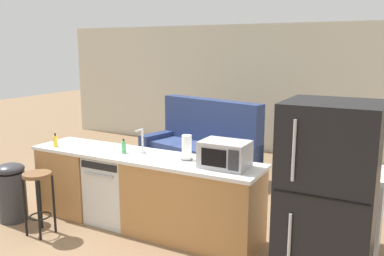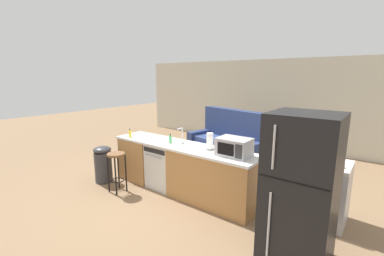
{
  "view_description": "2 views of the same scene",
  "coord_description": "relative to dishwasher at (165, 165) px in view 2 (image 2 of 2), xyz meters",
  "views": [
    {
      "loc": [
        2.84,
        -3.79,
        2.14
      ],
      "look_at": [
        0.51,
        0.59,
        1.15
      ],
      "focal_mm": 38.0,
      "sensor_mm": 36.0,
      "label": 1
    },
    {
      "loc": [
        3.03,
        -3.4,
        2.11
      ],
      "look_at": [
        -0.0,
        0.52,
        1.1
      ],
      "focal_mm": 24.0,
      "sensor_mm": 36.0,
      "label": 2
    }
  ],
  "objects": [
    {
      "name": "ground_plane",
      "position": [
        0.25,
        0.0,
        -0.42
      ],
      "size": [
        24.0,
        24.0,
        0.0
      ],
      "primitive_type": "plane",
      "color": "#896B4C"
    },
    {
      "name": "wall_back",
      "position": [
        0.55,
        4.2,
        0.88
      ],
      "size": [
        10.0,
        0.06,
        2.6
      ],
      "color": "beige",
      "rests_on": "ground_plane"
    },
    {
      "name": "kitchen_counter",
      "position": [
        0.49,
        0.0,
        -0.0
      ],
      "size": [
        2.94,
        0.66,
        0.9
      ],
      "color": "#B77F47",
      "rests_on": "ground_plane"
    },
    {
      "name": "dishwasher",
      "position": [
        0.0,
        0.0,
        0.0
      ],
      "size": [
        0.58,
        0.61,
        0.84
      ],
      "color": "silver",
      "rests_on": "ground_plane"
    },
    {
      "name": "stove_range",
      "position": [
        2.6,
        0.55,
        0.03
      ],
      "size": [
        0.76,
        0.68,
        0.9
      ],
      "color": "#B7B7BC",
      "rests_on": "ground_plane"
    },
    {
      "name": "refrigerator",
      "position": [
        2.6,
        -0.55,
        0.44
      ],
      "size": [
        0.72,
        0.73,
        1.73
      ],
      "color": "black",
      "rests_on": "ground_plane"
    },
    {
      "name": "microwave",
      "position": [
        1.46,
        -0.0,
        0.62
      ],
      "size": [
        0.5,
        0.37,
        0.28
      ],
      "color": "#B7B7BC",
      "rests_on": "kitchen_counter"
    },
    {
      "name": "sink_faucet",
      "position": [
        0.37,
        0.05,
        0.61
      ],
      "size": [
        0.07,
        0.18,
        0.3
      ],
      "color": "silver",
      "rests_on": "kitchen_counter"
    },
    {
      "name": "paper_towel_roll",
      "position": [
        0.98,
        0.06,
        0.62
      ],
      "size": [
        0.14,
        0.14,
        0.28
      ],
      "color": "#4C4C51",
      "rests_on": "kitchen_counter"
    },
    {
      "name": "soap_bottle",
      "position": [
        0.17,
        -0.04,
        0.55
      ],
      "size": [
        0.06,
        0.06,
        0.18
      ],
      "color": "#4CB266",
      "rests_on": "kitchen_counter"
    },
    {
      "name": "dish_soap_bottle",
      "position": [
        -0.78,
        -0.19,
        0.55
      ],
      "size": [
        0.06,
        0.06,
        0.18
      ],
      "color": "yellow",
      "rests_on": "kitchen_counter"
    },
    {
      "name": "kettle",
      "position": [
        2.77,
        0.42,
        0.56
      ],
      "size": [
        0.21,
        0.17,
        0.19
      ],
      "color": "black",
      "rests_on": "stove_range"
    },
    {
      "name": "bar_stool",
      "position": [
        -0.53,
        -0.73,
        0.11
      ],
      "size": [
        0.32,
        0.32,
        0.74
      ],
      "color": "brown",
      "rests_on": "ground_plane"
    },
    {
      "name": "trash_bin",
      "position": [
        -1.14,
        -0.61,
        -0.04
      ],
      "size": [
        0.35,
        0.35,
        0.74
      ],
      "color": "#333338",
      "rests_on": "ground_plane"
    },
    {
      "name": "couch",
      "position": [
        0.11,
        2.18,
        -0.03
      ],
      "size": [
        2.16,
        1.36,
        1.27
      ],
      "color": "navy",
      "rests_on": "ground_plane"
    }
  ]
}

